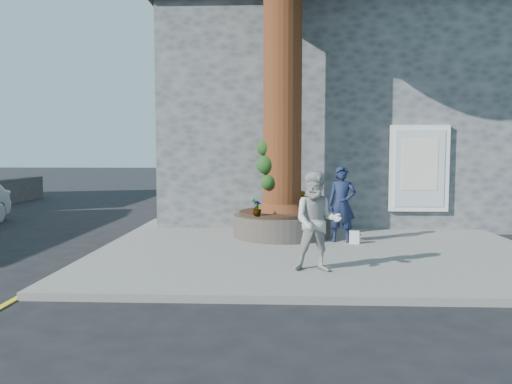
{
  "coord_description": "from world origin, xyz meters",
  "views": [
    {
      "loc": [
        0.7,
        -9.77,
        2.1
      ],
      "look_at": [
        0.22,
        1.0,
        1.25
      ],
      "focal_mm": 35.0,
      "sensor_mm": 36.0,
      "label": 1
    }
  ],
  "objects": [
    {
      "name": "plant_b",
      "position": [
        1.27,
        2.45,
        0.94
      ],
      "size": [
        0.3,
        0.31,
        0.45
      ],
      "primitive_type": "imported",
      "rotation": [
        0.0,
        0.0,
        1.87
      ],
      "color": "gray",
      "rests_on": "planter"
    },
    {
      "name": "yellow_line",
      "position": [
        -3.05,
        1.0,
        0.0
      ],
      "size": [
        0.1,
        30.0,
        0.01
      ],
      "primitive_type": "cube",
      "color": "yellow",
      "rests_on": "ground"
    },
    {
      "name": "shopping_bag",
      "position": [
        2.37,
        1.07,
        0.26
      ],
      "size": [
        0.2,
        0.12,
        0.28
      ],
      "primitive_type": "cube",
      "rotation": [
        0.0,
        0.0,
        0.02
      ],
      "color": "white",
      "rests_on": "pavement"
    },
    {
      "name": "plant_d",
      "position": [
        1.65,
        2.39,
        0.88
      ],
      "size": [
        0.36,
        0.37,
        0.31
      ],
      "primitive_type": "imported",
      "rotation": [
        0.0,
        0.0,
        5.27
      ],
      "color": "gray",
      "rests_on": "planter"
    },
    {
      "name": "ground",
      "position": [
        0.0,
        0.0,
        0.0
      ],
      "size": [
        120.0,
        120.0,
        0.0
      ],
      "primitive_type": "plane",
      "color": "black",
      "rests_on": "ground"
    },
    {
      "name": "plant_a",
      "position": [
        0.19,
        1.15,
        0.91
      ],
      "size": [
        0.24,
        0.23,
        0.38
      ],
      "primitive_type": "imported",
      "rotation": [
        0.0,
        0.0,
        0.7
      ],
      "color": "gray",
      "rests_on": "planter"
    },
    {
      "name": "pavement",
      "position": [
        1.5,
        1.0,
        0.06
      ],
      "size": [
        9.0,
        8.0,
        0.12
      ],
      "primitive_type": "cube",
      "color": "slate",
      "rests_on": "ground"
    },
    {
      "name": "plant_c",
      "position": [
        0.25,
        1.15,
        0.88
      ],
      "size": [
        0.18,
        0.18,
        0.33
      ],
      "primitive_type": "imported",
      "rotation": [
        0.0,
        0.0,
        3.14
      ],
      "color": "gray",
      "rests_on": "planter"
    },
    {
      "name": "stone_shop",
      "position": [
        2.5,
        7.2,
        3.16
      ],
      "size": [
        10.3,
        8.3,
        6.3
      ],
      "color": "#494D4E",
      "rests_on": "ground"
    },
    {
      "name": "man",
      "position": [
        2.12,
        1.28,
        0.96
      ],
      "size": [
        0.67,
        0.5,
        1.68
      ],
      "primitive_type": "imported",
      "rotation": [
        0.0,
        0.0,
        -0.17
      ],
      "color": "#131C36",
      "rests_on": "pavement"
    },
    {
      "name": "woman",
      "position": [
        1.35,
        -1.52,
        0.96
      ],
      "size": [
        0.86,
        0.69,
        1.67
      ],
      "primitive_type": "imported",
      "rotation": [
        0.0,
        0.0,
        -0.08
      ],
      "color": "#AAA7A2",
      "rests_on": "pavement"
    },
    {
      "name": "planter",
      "position": [
        0.8,
        2.0,
        0.41
      ],
      "size": [
        2.3,
        2.3,
        0.6
      ],
      "color": "black",
      "rests_on": "pavement"
    }
  ]
}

